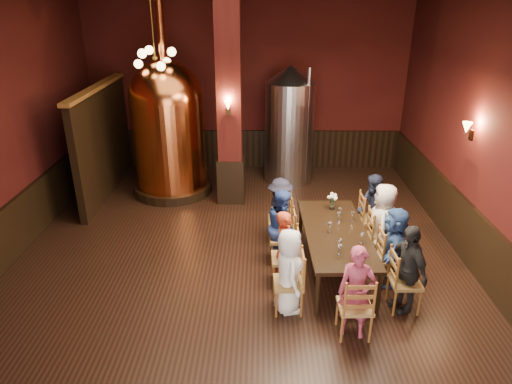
{
  "coord_description": "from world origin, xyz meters",
  "views": [
    {
      "loc": [
        0.39,
        -6.64,
        4.3
      ],
      "look_at": [
        0.29,
        0.2,
        1.32
      ],
      "focal_mm": 32.0,
      "sensor_mm": 36.0,
      "label": 1
    }
  ],
  "objects_px": {
    "person_0": "(289,271)",
    "person_1": "(285,248)",
    "dining_table": "(336,235)",
    "copper_kettle": "(169,127)",
    "person_2": "(282,227)",
    "rose_vase": "(333,199)",
    "steel_vessel": "(289,125)"
  },
  "relations": [
    {
      "from": "person_1",
      "to": "copper_kettle",
      "type": "bearing_deg",
      "value": 52.33
    },
    {
      "from": "person_2",
      "to": "rose_vase",
      "type": "xyz_separation_m",
      "value": [
        0.91,
        0.53,
        0.28
      ]
    },
    {
      "from": "person_0",
      "to": "rose_vase",
      "type": "bearing_deg",
      "value": -33.41
    },
    {
      "from": "person_1",
      "to": "copper_kettle",
      "type": "height_order",
      "value": "copper_kettle"
    },
    {
      "from": "dining_table",
      "to": "rose_vase",
      "type": "distance_m",
      "value": 0.88
    },
    {
      "from": "person_2",
      "to": "rose_vase",
      "type": "distance_m",
      "value": 1.09
    },
    {
      "from": "dining_table",
      "to": "person_1",
      "type": "bearing_deg",
      "value": -158.78
    },
    {
      "from": "dining_table",
      "to": "copper_kettle",
      "type": "xyz_separation_m",
      "value": [
        -3.31,
        3.34,
        0.87
      ]
    },
    {
      "from": "dining_table",
      "to": "copper_kettle",
      "type": "height_order",
      "value": "copper_kettle"
    },
    {
      "from": "rose_vase",
      "to": "person_1",
      "type": "bearing_deg",
      "value": -126.74
    },
    {
      "from": "person_0",
      "to": "copper_kettle",
      "type": "bearing_deg",
      "value": 21.33
    },
    {
      "from": "person_2",
      "to": "dining_table",
      "type": "bearing_deg",
      "value": -106.48
    },
    {
      "from": "steel_vessel",
      "to": "person_2",
      "type": "bearing_deg",
      "value": -94.48
    },
    {
      "from": "dining_table",
      "to": "copper_kettle",
      "type": "distance_m",
      "value": 4.78
    },
    {
      "from": "person_0",
      "to": "person_2",
      "type": "height_order",
      "value": "person_2"
    },
    {
      "from": "person_2",
      "to": "rose_vase",
      "type": "relative_size",
      "value": 4.34
    },
    {
      "from": "person_1",
      "to": "person_2",
      "type": "bearing_deg",
      "value": 20.21
    },
    {
      "from": "person_0",
      "to": "steel_vessel",
      "type": "bearing_deg",
      "value": -11.23
    },
    {
      "from": "steel_vessel",
      "to": "rose_vase",
      "type": "height_order",
      "value": "steel_vessel"
    },
    {
      "from": "person_0",
      "to": "person_1",
      "type": "distance_m",
      "value": 0.67
    },
    {
      "from": "person_0",
      "to": "steel_vessel",
      "type": "xyz_separation_m",
      "value": [
        0.26,
        5.1,
        0.75
      ]
    },
    {
      "from": "person_0",
      "to": "person_2",
      "type": "bearing_deg",
      "value": -6.72
    },
    {
      "from": "steel_vessel",
      "to": "copper_kettle",
      "type": "bearing_deg",
      "value": -164.9
    },
    {
      "from": "dining_table",
      "to": "person_1",
      "type": "relative_size",
      "value": 1.91
    },
    {
      "from": "copper_kettle",
      "to": "rose_vase",
      "type": "distance_m",
      "value": 4.23
    },
    {
      "from": "person_0",
      "to": "steel_vessel",
      "type": "distance_m",
      "value": 5.17
    },
    {
      "from": "copper_kettle",
      "to": "rose_vase",
      "type": "xyz_separation_m",
      "value": [
        3.36,
        -2.5,
        -0.61
      ]
    },
    {
      "from": "person_1",
      "to": "copper_kettle",
      "type": "xyz_separation_m",
      "value": [
        -2.47,
        3.69,
        0.93
      ]
    },
    {
      "from": "dining_table",
      "to": "person_0",
      "type": "bearing_deg",
      "value": -130.36
    },
    {
      "from": "copper_kettle",
      "to": "rose_vase",
      "type": "height_order",
      "value": "copper_kettle"
    },
    {
      "from": "person_0",
      "to": "copper_kettle",
      "type": "distance_m",
      "value": 5.1
    },
    {
      "from": "person_2",
      "to": "rose_vase",
      "type": "height_order",
      "value": "person_2"
    }
  ]
}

